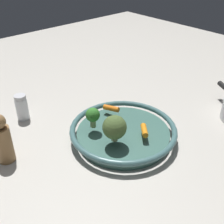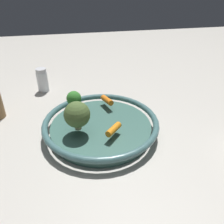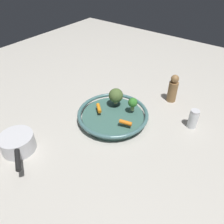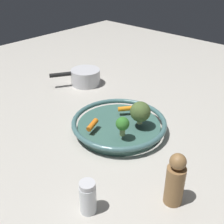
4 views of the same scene
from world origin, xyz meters
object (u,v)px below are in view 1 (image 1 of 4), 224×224
salt_shaker (22,107)px  pepper_mill (3,140)px  broccoli_floret_mid (93,116)px  broccoli_floret_large (115,127)px  baby_carrot_near_rim (111,108)px  serving_bowl (123,132)px  baby_carrot_right (144,130)px

salt_shaker → pepper_mill: 0.18m
broccoli_floret_mid → broccoli_floret_large: bearing=91.8°
baby_carrot_near_rim → broccoli_floret_mid: size_ratio=0.85×
serving_bowl → baby_carrot_near_rim: size_ratio=6.03×
broccoli_floret_large → pepper_mill: size_ratio=0.53×
salt_shaker → serving_bowl: bearing=119.4°
pepper_mill → serving_bowl: bearing=154.5°
serving_bowl → broccoli_floret_mid: bearing=-42.2°
serving_bowl → broccoli_floret_mid: 0.09m
serving_bowl → broccoli_floret_large: broccoli_floret_large is taller
baby_carrot_near_rim → pepper_mill: (0.30, -0.05, 0.01)m
broccoli_floret_mid → pepper_mill: (0.21, -0.07, -0.01)m
baby_carrot_right → broccoli_floret_mid: broccoli_floret_mid is taller
baby_carrot_right → serving_bowl: bearing=-69.3°
baby_carrot_right → broccoli_floret_mid: bearing=-53.7°
baby_carrot_right → broccoli_floret_mid: (0.08, -0.11, 0.03)m
broccoli_floret_mid → salt_shaker: size_ratio=0.70×
salt_shaker → baby_carrot_near_rim: bearing=133.9°
baby_carrot_right → pepper_mill: size_ratio=0.37×
baby_carrot_right → pepper_mill: (0.29, -0.18, 0.01)m
baby_carrot_near_rim → broccoli_floret_large: 0.14m
baby_carrot_right → pepper_mill: bearing=-32.3°
baby_carrot_right → baby_carrot_near_rim: baby_carrot_near_rim is taller
serving_bowl → baby_carrot_right: 0.06m
broccoli_floret_large → salt_shaker: (0.10, -0.30, -0.04)m
serving_bowl → salt_shaker: (0.15, -0.27, 0.02)m
baby_carrot_right → pepper_mill: pepper_mill is taller
serving_bowl → baby_carrot_near_rim: baby_carrot_near_rim is taller
serving_bowl → baby_carrot_right: size_ratio=5.91×
serving_bowl → broccoli_floret_large: size_ratio=4.18×
broccoli_floret_mid → baby_carrot_near_rim: bearing=-162.6°
salt_shaker → pepper_mill: pepper_mill is taller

